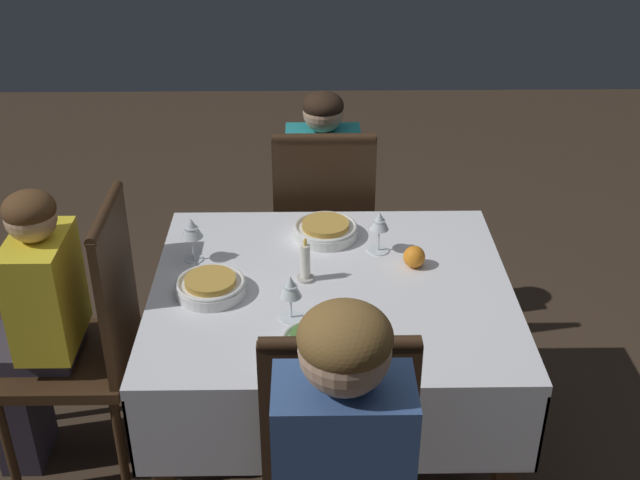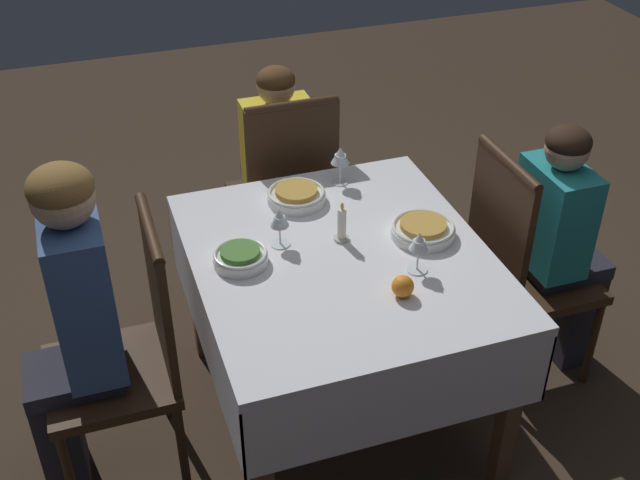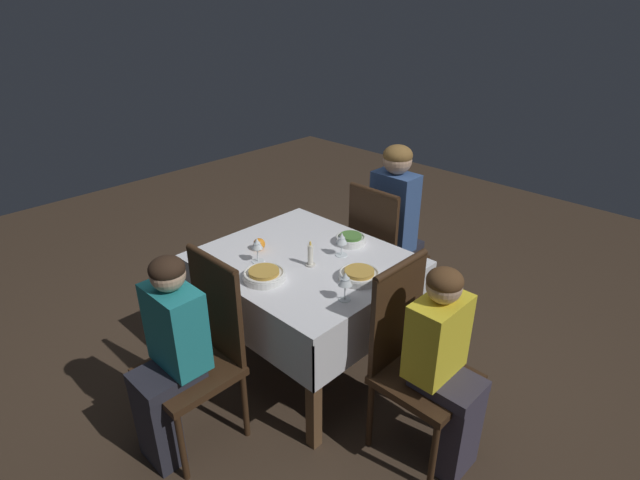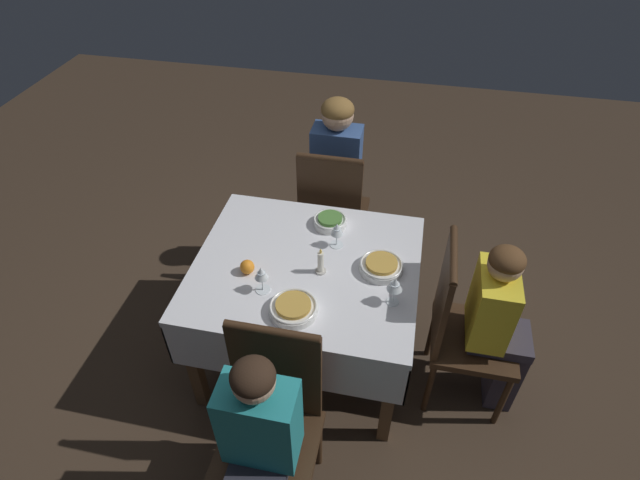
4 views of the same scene
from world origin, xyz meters
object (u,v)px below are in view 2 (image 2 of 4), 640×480
Objects in this scene: chair_east at (286,190)px; bowl_south at (423,229)px; dining_table at (340,279)px; orange_fruit at (403,286)px; wine_glass_north at (279,219)px; person_adult_denim at (72,320)px; person_child_teal at (562,241)px; person_child_yellow at (275,163)px; wine_glass_south at (419,243)px; bowl_north at (240,257)px; bowl_east at (296,195)px; candle_centerpiece at (342,226)px; chair_north at (131,348)px; wine_glass_east at (340,157)px; chair_south at (520,262)px.

bowl_south is at bearing 108.73° from chair_east.
dining_table is 15.71× the size of orange_fruit.
wine_glass_north is 0.50m from orange_fruit.
chair_east is 0.81× the size of person_adult_denim.
bowl_south is (0.00, 0.60, 0.18)m from person_child_teal.
person_child_yellow is 1.19m from wine_glass_south.
bowl_east is at bearing -42.92° from bowl_north.
dining_table is 7.46× the size of candle_centerpiece.
chair_east is 4.45× the size of bowl_south.
chair_north is at bearing 90.05° from dining_table.
wine_glass_south is at bearing -155.03° from bowl_east.
bowl_north is 0.19m from wine_glass_north.
person_child_teal is at bearing -120.53° from wine_glass_east.
person_child_yellow is 0.64m from bowl_east.
candle_centerpiece reaches higher than dining_table.
person_adult_denim reaches higher than bowl_south.
bowl_east is 3.05× the size of orange_fruit.
bowl_east is (-0.61, 0.08, 0.20)m from person_child_yellow.
person_adult_denim is at bearing 90.46° from chair_south.
bowl_east is (0.36, 0.35, 0.00)m from bowl_south.
orange_fruit is at bearing 137.28° from wine_glass_south.
wine_glass_east is at bearing -45.91° from wine_glass_north.
wine_glass_south is at bearing 104.10° from person_child_teal.
chair_north is at bearing 45.98° from chair_east.
chair_east is at bearing -11.04° from bowl_east.
wine_glass_south is at bearing -112.23° from bowl_north.
orange_fruit is (-0.27, -1.01, 0.08)m from person_adult_denim.
bowl_south is (-0.05, -0.65, -0.00)m from bowl_north.
person_adult_denim reaches higher than dining_table.
wine_glass_south reaches higher than bowl_east.
candle_centerpiece is (0.07, 0.70, 0.27)m from chair_south.
chair_south and chair_east have the same top height.
person_child_yellow is at bearing 3.04° from orange_fruit.
person_child_yellow reaches higher than dining_table.
bowl_south is (0.01, -1.21, 0.07)m from person_adult_denim.
wine_glass_north is at bearing 77.13° from bowl_south.
orange_fruit is at bearing 93.04° from person_child_yellow.
wine_glass_east is at bearing 59.47° from person_child_teal.
person_adult_denim is at bearing 90.41° from person_child_teal.
chair_south is 6.63× the size of candle_centerpiece.
bowl_north reaches higher than dining_table.
person_child_yellow reaches higher than bowl_south.
chair_east reaches higher than bowl_north.
person_child_teal reaches higher than bowl_south.
chair_east is 6.63× the size of candle_centerpiece.
person_child_yellow is at bearing -0.63° from candle_centerpiece.
person_adult_denim is at bearing 113.72° from bowl_east.
chair_north is 1.12m from chair_east.
person_adult_denim is at bearing -90.00° from chair_north.
chair_north reaches higher than wine_glass_north.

